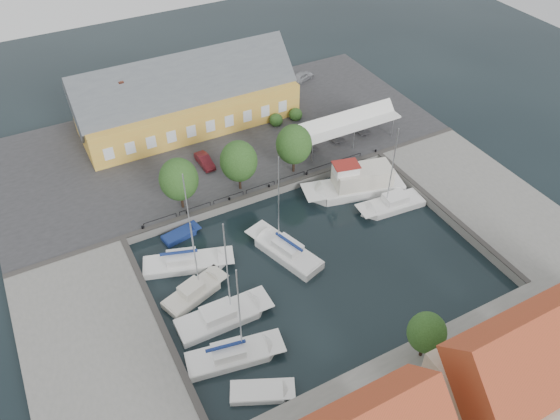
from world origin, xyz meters
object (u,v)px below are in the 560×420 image
car_red (205,161)px  center_sailboat (285,252)px  tent_canopy (347,123)px  trawler (357,184)px  car_silver (302,76)px  west_boat_d (233,356)px  east_boat_a (392,205)px  launch_nw (181,235)px  warehouse (182,100)px  launch_sw (261,393)px  west_boat_a (186,264)px  west_boat_c (222,318)px  west_boat_b (194,293)px

car_red → center_sailboat: bearing=-85.9°
tent_canopy → trawler: size_ratio=1.13×
car_silver → west_boat_d: 48.73m
east_boat_a → tent_canopy: bearing=81.9°
center_sailboat → launch_nw: (-8.56, 7.63, -0.27)m
warehouse → tent_canopy: (16.60, -13.86, -0.74)m
car_red → launch_sw: car_red is taller
tent_canopy → west_boat_a: 27.69m
launch_sw → warehouse: bearing=77.9°
center_sailboat → east_boat_a: center_sailboat is taller
west_boat_a → west_boat_d: bearing=-91.5°
trawler → west_boat_d: west_boat_d is taller
car_silver → west_boat_d: (-29.11, -39.06, -1.41)m
warehouse → west_boat_c: west_boat_c is taller
tent_canopy → launch_sw: (-25.23, -26.36, -3.59)m
warehouse → tent_canopy: bearing=-39.9°
car_silver → warehouse: bearing=78.8°
launch_sw → tent_canopy: bearing=46.3°
west_boat_b → west_boat_d: size_ratio=0.83×
west_boat_c → west_boat_d: (-0.83, -4.22, 0.01)m
car_silver → launch_nw: bearing=109.4°
west_boat_d → trawler: bearing=32.3°
car_red → trawler: 18.51m
car_red → launch_sw: size_ratio=0.67×
west_boat_d → launch_nw: bearing=85.4°
center_sailboat → launch_sw: 15.94m
west_boat_a → launch_sw: (0.33, -16.28, -0.18)m
car_silver → launch_sw: (-28.46, -43.20, -1.59)m
center_sailboat → west_boat_c: size_ratio=1.03×
tent_canopy → center_sailboat: center_sailboat is taller
west_boat_d → car_red: bearing=72.8°
tent_canopy → launch_nw: size_ratio=3.20×
west_boat_c → launch_nw: west_boat_c is taller
east_boat_a → launch_nw: 23.76m
tent_canopy → launch_nw: (-24.55, -5.74, -3.59)m
center_sailboat → launch_sw: size_ratio=2.21×
center_sailboat → west_boat_a: 10.12m
car_silver → west_boat_c: size_ratio=0.33×
trawler → center_sailboat: bearing=-157.3°
car_silver → east_boat_a: 29.78m
car_red → trawler: bearing=-42.1°
car_silver → west_boat_a: west_boat_a is taller
warehouse → launch_sw: 41.36m
east_boat_a → west_boat_a: west_boat_a is taller
launch_nw → trawler: bearing=-6.8°
warehouse → tent_canopy: warehouse is taller
east_boat_a → west_boat_a: (-23.79, 2.41, 0.01)m
car_silver → car_red: size_ratio=1.06×
launch_nw → center_sailboat: bearing=-41.7°
car_red → west_boat_d: (-8.00, -25.87, -1.35)m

